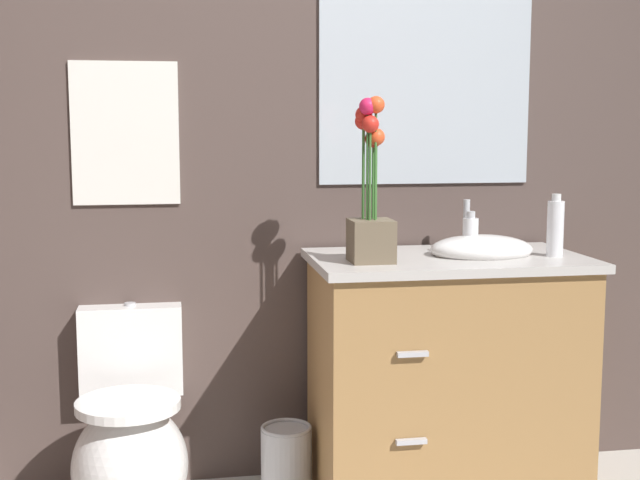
# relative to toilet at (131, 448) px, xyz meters

# --- Properties ---
(wall_back) EXTENTS (4.15, 0.05, 2.50)m
(wall_back) POSITION_rel_toilet_xyz_m (0.84, 0.30, 1.01)
(wall_back) COLOR #4C3D38
(wall_back) RESTS_ON ground_plane
(toilet) EXTENTS (0.38, 0.59, 0.69)m
(toilet) POSITION_rel_toilet_xyz_m (0.00, 0.00, 0.00)
(toilet) COLOR white
(toilet) RESTS_ON ground_plane
(vanity_cabinet) EXTENTS (0.94, 0.56, 1.05)m
(vanity_cabinet) POSITION_rel_toilet_xyz_m (1.09, -0.03, 0.20)
(vanity_cabinet) COLOR #9E7242
(vanity_cabinet) RESTS_ON ground_plane
(flower_vase) EXTENTS (0.14, 0.14, 0.54)m
(flower_vase) POSITION_rel_toilet_xyz_m (0.79, -0.11, 0.82)
(flower_vase) COLOR brown
(flower_vase) RESTS_ON vanity_cabinet
(soap_bottle) EXTENTS (0.05, 0.05, 0.15)m
(soap_bottle) POSITION_rel_toilet_xyz_m (1.17, -0.00, 0.69)
(soap_bottle) COLOR white
(soap_bottle) RESTS_ON vanity_cabinet
(lotion_bottle) EXTENTS (0.06, 0.06, 0.21)m
(lotion_bottle) POSITION_rel_toilet_xyz_m (1.45, -0.10, 0.73)
(lotion_bottle) COLOR white
(lotion_bottle) RESTS_ON vanity_cabinet
(trash_bin) EXTENTS (0.18, 0.18, 0.27)m
(trash_bin) POSITION_rel_toilet_xyz_m (0.53, 0.04, -0.11)
(trash_bin) COLOR #B7B7BC
(trash_bin) RESTS_ON ground_plane
(wall_poster) EXTENTS (0.37, 0.01, 0.50)m
(wall_poster) POSITION_rel_toilet_xyz_m (0.00, 0.27, 1.04)
(wall_poster) COLOR silver
(wall_mirror) EXTENTS (0.80, 0.01, 0.70)m
(wall_mirror) POSITION_rel_toilet_xyz_m (1.09, 0.27, 1.21)
(wall_mirror) COLOR #B2BCC6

